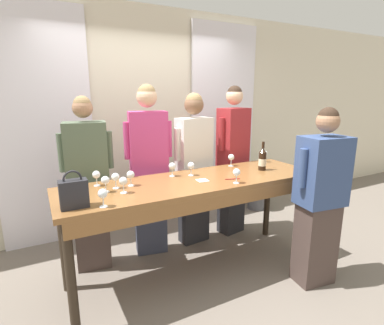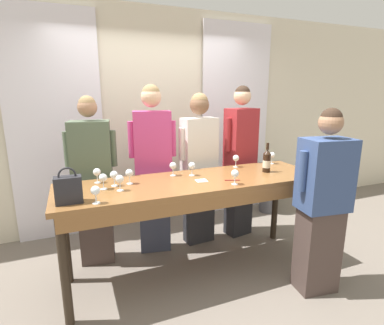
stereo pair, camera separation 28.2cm
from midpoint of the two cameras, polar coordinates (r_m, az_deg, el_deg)
The scene contains 26 objects.
ground_plane at distance 3.21m, azimuth 3.21°, elevation -20.00°, with size 18.00×18.00×0.00m, color #70665B.
wall_back at distance 4.01m, azimuth -5.17°, elevation 8.09°, with size 12.00×0.06×2.80m.
curtain_panel_left at distance 3.78m, azimuth -22.52°, elevation 5.98°, with size 1.05×0.03×2.69m.
curtain_panel_right at distance 4.46m, azimuth 10.10°, elevation 7.73°, with size 1.05×0.03×2.69m.
tasting_bar at distance 2.81m, azimuth 3.68°, elevation -5.64°, with size 2.49×0.73×0.96m.
wine_bottle at distance 3.17m, azimuth 16.55°, elevation 0.21°, with size 0.08×0.08×0.30m.
handbag at distance 2.32m, azimuth -19.31°, elevation -4.88°, with size 0.19×0.10×0.27m.
wine_glass_front_left at distance 3.55m, azimuth 17.23°, elevation 1.26°, with size 0.07×0.07×0.14m.
wine_glass_front_mid at distance 2.68m, azimuth -8.93°, elevation -2.11°, with size 0.07×0.07×0.14m.
wine_glass_front_right at distance 2.64m, azimuth -11.72°, elevation -2.46°, with size 0.07×0.07×0.14m.
wine_glass_center_left at distance 2.68m, azimuth 11.20°, elevation -2.21°, with size 0.07×0.07×0.14m.
wine_glass_center_mid at distance 2.50m, azimuth -10.51°, elevation -3.26°, with size 0.07×0.07×0.14m.
wine_glass_center_right at distance 2.57m, azimuth -13.61°, elevation -2.97°, with size 0.07×0.07×0.14m.
wine_glass_back_left at distance 2.77m, azimuth -14.92°, elevation -1.91°, with size 0.07×0.07×0.14m.
wine_glass_back_mid at distance 2.91m, azimuth 2.76°, elevation -0.70°, with size 0.07×0.07×0.14m.
wine_glass_back_right at distance 2.25m, azimuth -14.54°, elevation -5.34°, with size 0.07×0.07×0.14m.
wine_glass_near_host at distance 3.30m, azimuth 10.81°, elevation 0.73°, with size 0.07×0.07×0.14m.
wine_glass_by_bottle at distance 2.91m, azimuth -0.88°, elevation -0.73°, with size 0.07×0.07×0.14m.
napkin at distance 2.77m, azimuth 4.73°, elevation -3.51°, with size 0.11×0.11×0.00m.
pen at distance 2.82m, azimuth 10.54°, elevation -3.37°, with size 0.14×0.05×0.01m.
guest_olive_jacket at distance 3.14m, azimuth -15.91°, elevation -3.55°, with size 0.50×0.31×1.73m.
guest_pink_top at distance 3.23m, azimuth -4.94°, elevation -0.86°, with size 0.51×0.27×1.84m.
guest_cream_sweater at distance 3.44m, azimuth 3.72°, elevation -0.81°, with size 0.51×0.25×1.75m.
guest_striped_shirt at distance 3.69m, azimuth 11.31°, elevation 0.44°, with size 0.47×0.30×1.83m.
host_pouring at distance 2.88m, azimuth 26.21°, elevation -7.07°, with size 0.52×0.33×1.64m.
potted_plant at distance 4.64m, azimuth 16.23°, elevation -4.38°, with size 0.34×0.34×0.72m.
Camera 2 is at (-1.03, -2.48, 1.76)m, focal length 28.00 mm.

